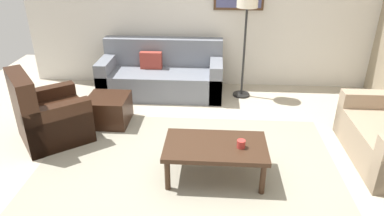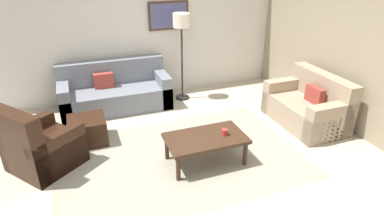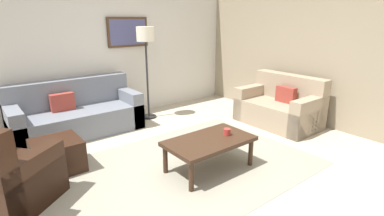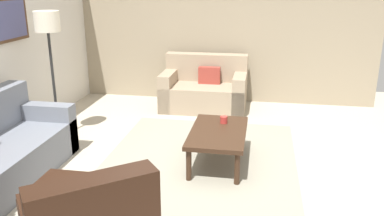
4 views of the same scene
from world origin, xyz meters
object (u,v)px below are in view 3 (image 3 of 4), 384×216
couch_loveseat (281,108)px  ottoman (58,155)px  armchair_leather (0,182)px  couch_main (76,115)px  lamp_standing (146,44)px  framed_artwork (128,32)px  coffee_table (209,143)px  cup (227,132)px

couch_loveseat → ottoman: 3.72m
armchair_leather → ottoman: (0.65, 0.51, -0.11)m
couch_main → lamp_standing: lamp_standing is taller
couch_loveseat → lamp_standing: 2.71m
couch_main → armchair_leather: armchair_leather is taller
ottoman → framed_artwork: (1.84, 1.57, 1.40)m
armchair_leather → lamp_standing: size_ratio=0.66×
armchair_leather → framed_artwork: size_ratio=1.38×
ottoman → coffee_table: 1.91m
framed_artwork → couch_main: bearing=-162.2°
armchair_leather → lamp_standing: (2.59, 1.61, 1.10)m
cup → framed_artwork: bearing=88.7°
couch_loveseat → cup: (-1.88, -0.50, 0.15)m
ottoman → lamp_standing: size_ratio=0.33×
ottoman → cup: (1.78, -1.20, 0.25)m
coffee_table → lamp_standing: size_ratio=0.64×
cup → ottoman: bearing=146.1°
framed_artwork → coffee_table: bearing=-96.8°
ottoman → framed_artwork: framed_artwork is taller
lamp_standing → couch_main: bearing=176.7°
armchair_leather → cup: armchair_leather is taller
couch_main → armchair_leather: size_ratio=1.78×
coffee_table → framed_artwork: bearing=83.2°
ottoman → cup: size_ratio=6.25×
armchair_leather → ottoman: size_ratio=2.01×
couch_main → cup: 2.65m
coffee_table → cup: cup is taller
couch_main → couch_loveseat: size_ratio=1.45×
cup → framed_artwork: size_ratio=0.11×
coffee_table → armchair_leather: bearing=163.3°
couch_main → ottoman: size_ratio=3.58×
couch_loveseat → framed_artwork: bearing=128.7°
couch_loveseat → ottoman: (-3.66, 0.69, -0.10)m
ottoman → coffee_table: size_ratio=0.51×
couch_main → cup: bearing=-63.6°
ottoman → couch_loveseat: bearing=-10.8°
couch_loveseat → ottoman: bearing=169.2°
cup → lamp_standing: (0.16, 2.29, 0.96)m
couch_loveseat → cup: 1.95m
couch_main → framed_artwork: bearing=17.8°
framed_artwork → armchair_leather: bearing=-140.1°
lamp_standing → couch_loveseat: bearing=-46.2°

